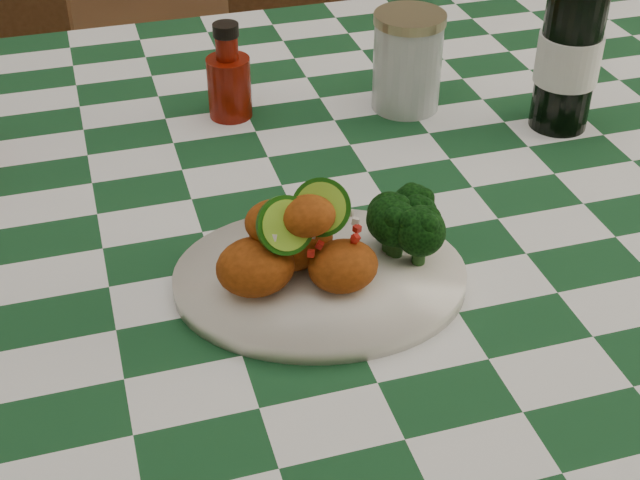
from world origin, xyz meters
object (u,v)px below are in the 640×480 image
object	(u,v)px
mason_jar	(407,61)
plate	(320,279)
dining_table	(289,425)
beer_bottle	(573,29)
ketchup_bottle	(228,71)
wooden_chair_right	(320,113)
fried_chicken_pile	(306,236)

from	to	relation	value
mason_jar	plate	bearing A→B (deg)	-122.86
dining_table	beer_bottle	xyz separation A→B (m)	(0.37, 0.04, 0.52)
dining_table	beer_bottle	world-z (taller)	beer_bottle
ketchup_bottle	mason_jar	bearing A→B (deg)	-10.16
wooden_chair_right	beer_bottle	bearing A→B (deg)	-62.39
ketchup_bottle	plate	bearing A→B (deg)	-88.39
fried_chicken_pile	ketchup_bottle	world-z (taller)	ketchup_bottle
dining_table	mason_jar	xyz separation A→B (m)	(0.20, 0.14, 0.46)
dining_table	plate	bearing A→B (deg)	-93.02
beer_bottle	wooden_chair_right	size ratio (longest dim) A/B	0.28
fried_chicken_pile	beer_bottle	xyz separation A→B (m)	(0.39, 0.23, 0.06)
mason_jar	dining_table	bearing A→B (deg)	-145.01
ketchup_bottle	beer_bottle	distance (m)	0.42
wooden_chair_right	plate	bearing A→B (deg)	-86.52
plate	beer_bottle	xyz separation A→B (m)	(0.38, 0.23, 0.12)
fried_chicken_pile	wooden_chair_right	xyz separation A→B (m)	(0.29, 0.95, -0.40)
ketchup_bottle	mason_jar	xyz separation A→B (m)	(0.22, -0.04, 0.00)
dining_table	plate	distance (m)	0.44
plate	beer_bottle	world-z (taller)	beer_bottle
fried_chicken_pile	wooden_chair_right	world-z (taller)	wooden_chair_right
fried_chicken_pile	wooden_chair_right	size ratio (longest dim) A/B	0.15
dining_table	fried_chicken_pile	size ratio (longest dim) A/B	12.11
fried_chicken_pile	plate	bearing A→B (deg)	0.00
beer_bottle	dining_table	bearing A→B (deg)	-173.78
dining_table	mason_jar	world-z (taller)	mason_jar
dining_table	ketchup_bottle	size ratio (longest dim) A/B	13.53
mason_jar	beer_bottle	size ratio (longest dim) A/B	0.50
dining_table	beer_bottle	size ratio (longest dim) A/B	6.55
fried_chicken_pile	mason_jar	world-z (taller)	mason_jar
ketchup_bottle	beer_bottle	world-z (taller)	beer_bottle
ketchup_bottle	beer_bottle	size ratio (longest dim) A/B	0.48
plate	fried_chicken_pile	bearing A→B (deg)	180.00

